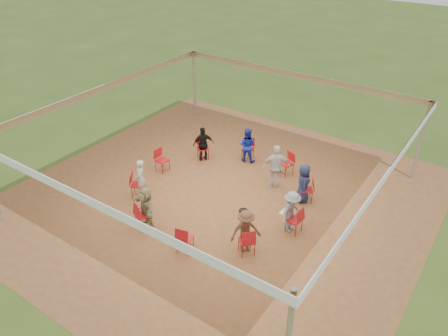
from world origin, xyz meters
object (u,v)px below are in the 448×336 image
Objects in this scene: person_seated_1 at (303,183)px; laptop at (287,211)px; chair_7 at (143,215)px; person_seated_0 at (291,212)px; chair_9 at (247,241)px; person_seated_2 at (247,145)px; standing_person at (276,167)px; cable_coil at (244,211)px; chair_0 at (294,220)px; person_seated_4 at (140,179)px; person_seated_5 at (146,207)px; chair_4 at (203,148)px; chair_6 at (138,185)px; chair_5 at (162,160)px; chair_8 at (185,239)px; chair_3 at (248,149)px; person_seated_6 at (246,231)px; person_seated_3 at (203,144)px; chair_2 at (286,164)px; chair_1 at (306,190)px.

person_seated_1 is 3.88× the size of laptop.
person_seated_0 is (3.80, 2.41, 0.25)m from chair_7.
person_seated_1 is at bearing 37.70° from chair_9.
person_seated_2 is 2.06m from standing_person.
chair_9 is 2.02m from cable_coil.
chair_0 is 0.65× the size of person_seated_2.
laptop is (-0.28, 0.02, 0.20)m from chair_0.
person_seated_4 and person_seated_5 have the same top height.
chair_0 is 0.55× the size of standing_person.
chair_4 is 5.14m from laptop.
person_seated_0 is at bearing 72.40° from chair_6.
cable_coil is at bearing 78.60° from chair_6.
chair_0 is 4.51m from person_seated_2.
chair_0 is 1.00× the size of chair_7.
chair_4 is 1.00× the size of chair_9.
chair_5 is 1.00× the size of chair_8.
chair_0 is 4.60m from chair_3.
person_seated_4 is (-1.23, 1.20, 0.25)m from chair_7.
chair_9 is at bearing 162.00° from chair_0.
person_seated_6 is 1.64m from laptop.
standing_person is at bearing 128.44° from person_seated_3.
chair_5 is 1.74m from person_seated_3.
chair_9 is 3.65m from standing_person.
laptop is at bearing 156.71° from person_seated_1.
person_seated_6 is at bearing 54.90° from chair_6.
person_seated_6 is (1.40, 1.00, 0.25)m from chair_8.
chair_6 is at bearing 90.00° from person_seated_1.
chair_0 is 0.65× the size of person_seated_5.
person_seated_0 is (3.38, -2.97, 0.25)m from chair_3.
cable_coil is at bearing 111.48° from chair_2.
chair_5 is 5.40m from chair_9.
person_seated_5 and person_seated_6 have the same top height.
person_seated_1 is at bearing 144.00° from person_seated_2.
person_seated_1 reaches higher than cable_coil.
standing_person reaches higher than laptop.
chair_9 is 0.65× the size of person_seated_1.
chair_2 is at bearing 162.00° from chair_3.
chair_5 is at bearing 108.40° from person_seated_6.
chair_0 is at bearing 72.00° from chair_6.
chair_8 is 3.28m from person_seated_4.
chair_5 and chair_8 have the same top height.
standing_person is 2.32m from laptop.
chair_3 is 5.40m from chair_7.
person_seated_2 is 1.00× the size of person_seated_3.
chair_9 is 0.65× the size of person_seated_2.
cable_coil is (3.46, 1.27, -0.43)m from chair_6.
chair_9 is at bearing 171.03° from laptop.
person_seated_5 is 4.09× the size of cable_coil.
person_seated_3 is 3.24m from standing_person.
chair_1 is 1.00× the size of chair_2.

